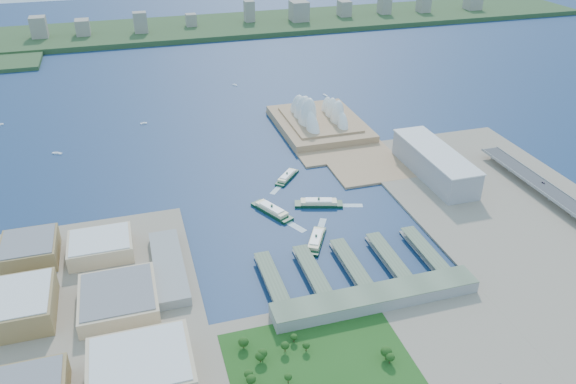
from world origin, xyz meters
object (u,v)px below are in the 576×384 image
object	(u,v)px
ferry_a	(272,209)
ferry_d	(319,202)
ferry_b	(287,175)
car_c	(543,182)
toaster_building	(434,163)
opera_house	(320,109)
ferry_c	(316,239)

from	to	relation	value
ferry_a	ferry_d	size ratio (longest dim) A/B	1.03
ferry_b	car_c	distance (m)	324.25
toaster_building	ferry_b	xyz separation A→B (m)	(-188.00, 50.50, -15.80)
toaster_building	ferry_a	bearing A→B (deg)	-173.18
opera_house	toaster_building	xyz separation A→B (m)	(90.00, -200.00, -11.50)
car_c	ferry_b	bearing A→B (deg)	-23.58
ferry_a	ferry_b	world-z (taller)	ferry_a
ferry_a	ferry_c	bearing A→B (deg)	-94.26
ferry_d	car_c	xyz separation A→B (m)	(279.88, -51.90, 10.07)
ferry_b	ferry_d	distance (m)	79.61
opera_house	ferry_c	world-z (taller)	opera_house
ferry_c	car_c	xyz separation A→B (m)	(308.77, 22.09, 10.43)
toaster_building	ferry_c	distance (m)	224.49
opera_house	ferry_d	size ratio (longest dim) A/B	3.09
ferry_a	opera_house	bearing A→B (deg)	31.74
ferry_c	car_c	bearing A→B (deg)	-146.79
car_c	toaster_building	bearing A→B (deg)	-35.99
opera_house	ferry_b	bearing A→B (deg)	-123.25
opera_house	ferry_d	bearing A→B (deg)	-109.59
ferry_b	ferry_c	size ratio (longest dim) A/B	0.91
opera_house	ferry_b	distance (m)	180.83
toaster_building	ferry_a	size ratio (longest dim) A/B	2.57
toaster_building	ferry_d	xyz separation A→B (m)	(-170.88, -27.25, -14.99)
opera_house	ferry_c	bearing A→B (deg)	-110.02
opera_house	toaster_building	size ratio (longest dim) A/B	1.16
ferry_a	car_c	world-z (taller)	car_c
ferry_a	toaster_building	bearing A→B (deg)	-19.81
opera_house	ferry_d	xyz separation A→B (m)	(-80.88, -227.25, -26.49)
toaster_building	ferry_c	world-z (taller)	toaster_building
ferry_c	ferry_d	distance (m)	79.44
ferry_a	ferry_b	size ratio (longest dim) A/B	1.21
toaster_building	ferry_a	xyz separation A→B (m)	(-230.11, -27.53, -14.80)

